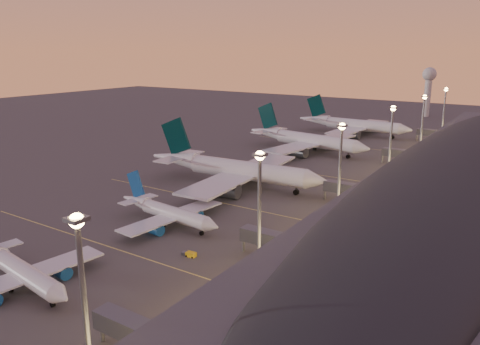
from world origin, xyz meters
The scene contains 11 objects.
ground centered at (0.00, 0.00, 0.00)m, with size 700.00×700.00×0.00m, color #42403D.
airliner_narrow_south centered at (-0.93, -26.63, 3.18)m, with size 34.47×31.01×12.31m.
airliner_narrow_north centered at (0.49, 13.27, 3.23)m, with size 35.04×31.44×12.51m.
airliner_wide_near centered at (-5.85, 52.50, 5.43)m, with size 65.98×60.21×21.11m.
airliner_wide_mid centered at (-9.14, 114.42, 5.15)m, with size 62.35×57.46×19.99m.
airliner_wide_far centered at (-6.83, 166.83, 5.18)m, with size 62.82×57.27×20.10m.
terminal_building centered at (61.84, 72.47, 8.78)m, with size 56.35×255.00×17.46m.
light_masts centered at (36.00, 65.00, 17.55)m, with size 2.20×217.20×25.90m.
radar_tower centered at (10.00, 260.00, 21.87)m, with size 9.00×9.00×32.50m.
lane_markings centered at (0.00, 40.00, 0.01)m, with size 90.00×180.36×0.00m.
baggage_tug_c centered at (17.64, 1.23, 0.45)m, with size 3.40×1.62×0.99m.
Camera 1 is at (78.61, -71.17, 43.64)m, focal length 35.00 mm.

